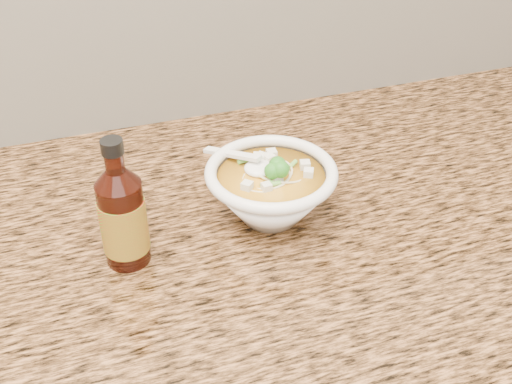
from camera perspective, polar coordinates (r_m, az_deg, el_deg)
name	(u,v)px	position (r m, az deg, el deg)	size (l,w,h in m)	color
soup_bowl	(271,191)	(0.81, 1.32, 0.05)	(0.17, 0.17, 0.09)	white
hot_sauce_bottle	(123,218)	(0.75, -11.75, -2.24)	(0.07, 0.07, 0.17)	#3B1008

